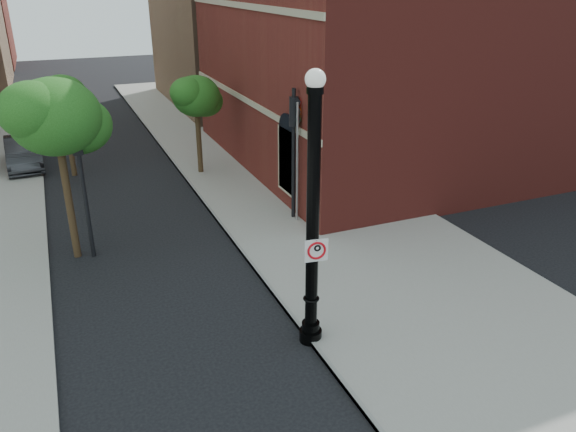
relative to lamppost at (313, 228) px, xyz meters
name	(u,v)px	position (x,y,z in m)	size (l,w,h in m)	color
ground	(240,375)	(-2.10, -0.61, -3.17)	(120.00, 120.00, 0.00)	black
sidewalk_right	(300,196)	(3.90, 9.39, -3.11)	(8.00, 60.00, 0.12)	gray
curb_edge	(210,210)	(-0.05, 9.39, -3.10)	(0.10, 60.00, 0.14)	gray
brick_wall_building	(450,27)	(13.89, 13.39, 3.09)	(22.30, 16.30, 12.50)	maroon
bg_building_tan_b	(314,0)	(13.90, 29.39, 3.83)	(22.00, 14.00, 14.00)	#846048
lamppost	(313,228)	(0.00, 0.00, 0.00)	(0.58, 0.58, 6.87)	black
no_parking_sign	(316,250)	(0.03, -0.17, -0.51)	(0.58, 0.13, 0.58)	white
parked_car	(24,153)	(-6.85, 18.36, -2.43)	(1.58, 4.52, 1.49)	#29292D
traffic_signal_left	(80,163)	(-4.70, 7.10, 0.11)	(0.34, 0.41, 4.87)	black
traffic_signal_right	(294,134)	(2.70, 7.33, 0.22)	(0.39, 0.44, 5.03)	black
utility_pole	(297,165)	(2.70, 7.01, -0.87)	(0.09, 0.09, 4.60)	#999999
street_tree_a	(57,118)	(-5.16, 7.37, 1.49)	(3.28, 2.96, 5.91)	#362715
street_tree_b	(63,97)	(-4.71, 16.19, 0.50)	(2.59, 2.34, 4.66)	#362715
street_tree_c	(197,97)	(0.84, 14.07, 0.45)	(2.55, 2.31, 4.60)	#362715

